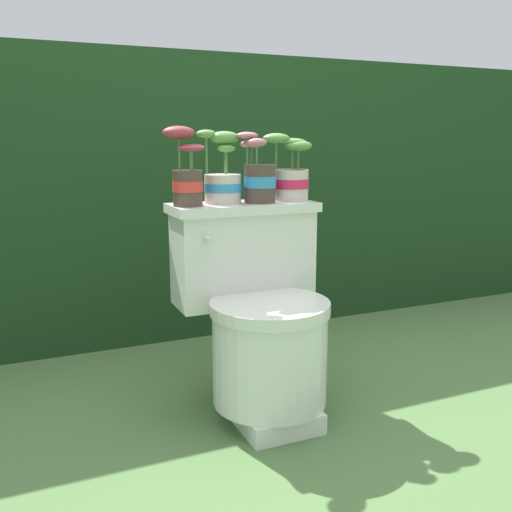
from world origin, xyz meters
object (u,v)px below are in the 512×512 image
(potted_plant_middle, at_px, (259,177))
(potted_plant_midright, at_px, (290,174))
(potted_plant_midleft, at_px, (222,178))
(potted_plant_left, at_px, (187,174))
(toilet, at_px, (259,316))

(potted_plant_middle, height_order, potted_plant_midright, potted_plant_middle)
(potted_plant_midleft, bearing_deg, potted_plant_left, -165.25)
(toilet, distance_m, potted_plant_middle, 0.45)
(toilet, bearing_deg, potted_plant_left, 147.96)
(toilet, relative_size, potted_plant_midleft, 2.83)
(potted_plant_middle, bearing_deg, potted_plant_left, -179.32)
(potted_plant_left, relative_size, potted_plant_midleft, 1.04)
(potted_plant_midleft, distance_m, potted_plant_middle, 0.12)
(potted_plant_midright, bearing_deg, toilet, -141.82)
(potted_plant_left, xyz_separation_m, potted_plant_midright, (0.37, 0.02, -0.01))
(potted_plant_left, bearing_deg, potted_plant_midleft, 14.75)
(potted_plant_midleft, distance_m, potted_plant_midright, 0.24)
(potted_plant_midleft, height_order, potted_plant_middle, potted_plant_midleft)
(potted_plant_midleft, bearing_deg, toilet, -67.98)
(toilet, distance_m, potted_plant_left, 0.50)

